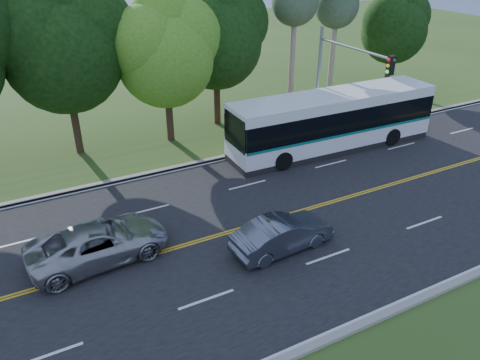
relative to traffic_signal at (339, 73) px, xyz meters
name	(u,v)px	position (x,y,z in m)	size (l,w,h in m)	color
ground	(292,214)	(-6.49, -5.40, -4.67)	(120.00, 120.00, 0.00)	#33551C
road	(292,214)	(-6.49, -5.40, -4.66)	(60.00, 14.00, 0.02)	black
curb_north	(226,156)	(-6.49, 1.75, -4.60)	(60.00, 0.30, 0.15)	gray
curb_south	(402,307)	(-6.49, -12.55, -4.60)	(60.00, 0.30, 0.15)	gray
grass_verge	(213,146)	(-6.49, 3.60, -4.62)	(60.00, 4.00, 0.10)	#33551C
lane_markings	(290,214)	(-6.59, -5.40, -4.65)	(57.60, 13.82, 0.00)	gold
tree_row	(104,35)	(-11.65, 6.73, 2.06)	(44.70, 9.10, 13.84)	black
bougainvillea_hedge	(315,121)	(0.69, 2.75, -3.95)	(9.50, 2.25, 1.50)	maroon
traffic_signal	(339,73)	(0.00, 0.00, 0.00)	(0.42, 6.10, 7.00)	gray
transit_bus	(333,122)	(-0.13, -0.04, -2.94)	(13.26, 3.20, 3.45)	white
sedan	(282,234)	(-8.40, -7.54, -3.92)	(1.55, 4.44, 1.46)	#555B68
suv	(99,243)	(-15.32, -4.67, -3.87)	(2.59, 5.62, 1.56)	#ABACAF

